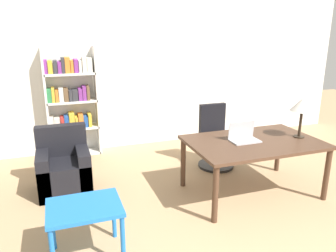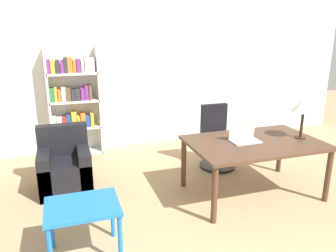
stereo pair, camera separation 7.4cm
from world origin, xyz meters
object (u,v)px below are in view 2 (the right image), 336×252
Objects in this scene: office_chair at (216,141)px; side_table_blue at (83,213)px; laptop at (244,137)px; table_lamp at (304,106)px; desk at (254,147)px; bookshelf at (73,104)px; armchair at (65,169)px.

office_chair is 1.46× the size of side_table_blue.
laptop is 0.87m from table_lamp.
desk is 0.19m from laptop.
bookshelf reaches higher than side_table_blue.
office_chair is at bearing 36.57° from side_table_blue.
armchair is 0.46× the size of bookshelf.
bookshelf is (-2.14, 2.22, 0.24)m from desk.
table_lamp is at bearing -17.99° from armchair.
armchair is (-0.14, 1.52, -0.17)m from side_table_blue.
bookshelf reaches higher than desk.
armchair is at bearing 162.01° from table_lamp.
armchair is at bearing 95.12° from side_table_blue.
armchair is at bearing 158.85° from desk.
desk is at bearing -20.18° from laptop.
side_table_blue is 1.54m from armchair.
armchair is (-2.99, 0.97, -0.87)m from table_lamp.
office_chair is at bearing 122.91° from table_lamp.
table_lamp is 3.26m from armchair.
desk is 2.50× the size of side_table_blue.
laptop is at bearing 171.75° from table_lamp.
side_table_blue is (-2.08, -0.66, -0.32)m from laptop.
desk is 3.09m from bookshelf.
armchair is at bearing -98.85° from bookshelf.
office_chair is 0.53× the size of bookshelf.
laptop is at bearing -95.50° from office_chair.
laptop is 0.54× the size of side_table_blue.
laptop is 2.20m from side_table_blue.
desk is 1.97× the size of armchair.
table_lamp is 0.79× the size of side_table_blue.
side_table_blue is (-2.21, -0.61, -0.19)m from desk.
bookshelf is at bearing 133.88° from desk.
office_chair reaches higher than laptop.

